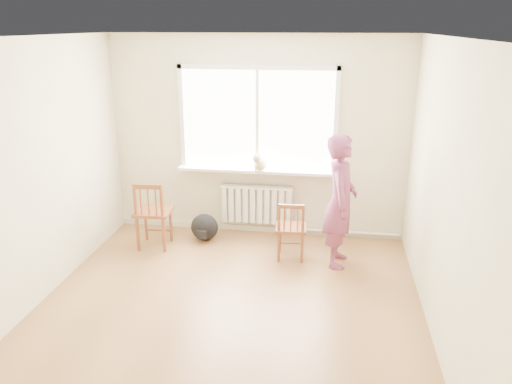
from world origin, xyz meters
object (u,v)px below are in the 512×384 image
at_px(person, 340,201).
at_px(backpack, 204,227).
at_px(cat, 260,163).
at_px(chair_right, 291,230).
at_px(chair_left, 152,215).

bearing_deg(person, backpack, 79.45).
xyz_separation_m(cat, backpack, (-0.73, -0.23, -0.87)).
xyz_separation_m(chair_right, cat, (-0.48, 0.63, 0.68)).
height_order(chair_right, cat, cat).
height_order(chair_left, person, person).
distance_m(chair_left, person, 2.41).
xyz_separation_m(chair_right, person, (0.58, -0.03, 0.42)).
relative_size(person, backpack, 4.35).
xyz_separation_m(chair_left, cat, (1.33, 0.57, 0.60)).
distance_m(chair_left, cat, 1.56).
height_order(chair_right, person, person).
distance_m(chair_right, cat, 1.04).
xyz_separation_m(chair_left, chair_right, (1.81, -0.06, -0.08)).
bearing_deg(backpack, chair_right, -18.30).
xyz_separation_m(chair_left, backpack, (0.60, 0.34, -0.28)).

